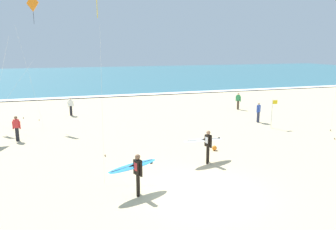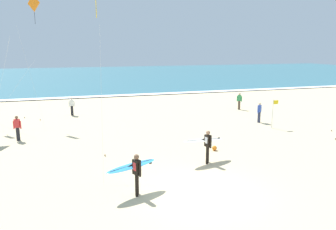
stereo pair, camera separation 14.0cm
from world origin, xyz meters
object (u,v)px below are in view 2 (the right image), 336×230
(bystander_white_top, at_px, (72,106))
(bystander_green_top, at_px, (239,101))
(kite_diamond_amber_near, at_px, (33,7))
(beach_ball, at_px, (214,148))
(surfer_trailing, at_px, (134,169))
(surfer_lead, at_px, (205,142))
(bystander_blue_top, at_px, (259,112))
(bystander_red_top, at_px, (17,128))
(lifeguard_flag, at_px, (273,111))

(bystander_white_top, relative_size, bystander_green_top, 1.00)
(kite_diamond_amber_near, height_order, beach_ball, kite_diamond_amber_near)
(surfer_trailing, distance_m, kite_diamond_amber_near, 17.71)
(surfer_lead, relative_size, beach_ball, 8.86)
(bystander_white_top, bearing_deg, bystander_green_top, -7.03)
(kite_diamond_amber_near, height_order, bystander_green_top, kite_diamond_amber_near)
(surfer_trailing, distance_m, bystander_blue_top, 15.26)
(bystander_white_top, height_order, bystander_blue_top, same)
(bystander_white_top, distance_m, bystander_blue_top, 15.66)
(kite_diamond_amber_near, xyz_separation_m, beach_ball, (9.88, -11.18, -8.56))
(bystander_green_top, xyz_separation_m, bystander_red_top, (-18.57, -5.22, 0.00))
(surfer_trailing, distance_m, lifeguard_flag, 14.12)
(surfer_lead, bearing_deg, surfer_trailing, -148.59)
(surfer_trailing, relative_size, beach_ball, 8.28)
(bystander_white_top, xyz_separation_m, bystander_green_top, (15.15, -1.87, 0.00))
(kite_diamond_amber_near, bearing_deg, beach_ball, -48.53)
(surfer_trailing, distance_m, bystander_white_top, 16.93)
(beach_ball, bearing_deg, bystander_green_top, 54.72)
(kite_diamond_amber_near, xyz_separation_m, lifeguard_flag, (16.19, -7.60, -7.44))
(surfer_trailing, xyz_separation_m, beach_ball, (5.48, 4.17, -0.91))
(bystander_green_top, xyz_separation_m, bystander_blue_top, (-1.24, -5.32, 0.00))
(lifeguard_flag, height_order, beach_ball, lifeguard_flag)
(surfer_trailing, height_order, beach_ball, surfer_trailing)
(kite_diamond_amber_near, relative_size, lifeguard_flag, 4.59)
(surfer_trailing, relative_size, bystander_white_top, 1.46)
(surfer_trailing, bearing_deg, beach_ball, 37.28)
(surfer_trailing, bearing_deg, lifeguard_flag, 33.31)
(bystander_green_top, distance_m, bystander_red_top, 19.29)
(surfer_trailing, relative_size, bystander_blue_top, 1.46)
(surfer_lead, xyz_separation_m, kite_diamond_amber_near, (-8.60, 12.79, 7.65))
(surfer_lead, distance_m, bystander_green_top, 15.24)
(bystander_red_top, xyz_separation_m, lifeguard_flag, (17.27, -1.96, 0.45))
(surfer_trailing, distance_m, bystander_red_top, 11.15)
(surfer_trailing, height_order, bystander_green_top, surfer_trailing)
(bystander_blue_top, bearing_deg, bystander_red_top, 179.68)
(kite_diamond_amber_near, bearing_deg, bystander_red_top, -100.84)
(surfer_lead, bearing_deg, bystander_white_top, 113.73)
(beach_ball, bearing_deg, bystander_red_top, 153.20)
(surfer_lead, distance_m, bystander_red_top, 12.03)
(surfer_trailing, height_order, bystander_red_top, surfer_trailing)
(surfer_lead, height_order, kite_diamond_amber_near, kite_diamond_amber_near)
(surfer_lead, distance_m, beach_ball, 2.25)
(bystander_white_top, distance_m, beach_ball, 14.72)
(bystander_white_top, bearing_deg, surfer_trailing, -83.02)
(kite_diamond_amber_near, height_order, bystander_white_top, kite_diamond_amber_near)
(bystander_red_top, relative_size, lifeguard_flag, 0.76)
(lifeguard_flag, bearing_deg, kite_diamond_amber_near, 154.87)
(kite_diamond_amber_near, height_order, bystander_blue_top, kite_diamond_amber_near)
(bystander_red_top, relative_size, beach_ball, 5.68)
(bystander_blue_top, bearing_deg, lifeguard_flag, -91.69)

